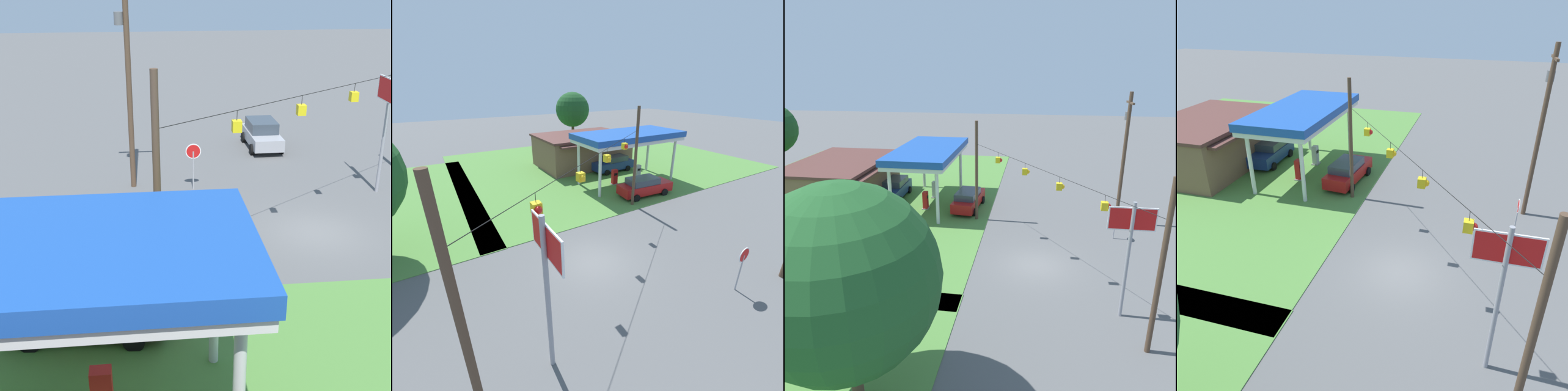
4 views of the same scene
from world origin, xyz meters
The scene contains 8 objects.
ground_plane centered at (0.00, 0.00, 0.00)m, with size 160.00×160.00×0.00m, color #565656.
gas_station_canopy centered at (10.37, 9.88, 4.75)m, with size 10.81×5.29×5.27m.
car_at_pumps_front centered at (9.44, 6.11, 0.92)m, with size 5.27×2.43×1.76m.
car_on_crossroad centered at (-0.21, -12.28, 0.91)m, with size 2.16×4.29×1.77m.
stop_sign_roadside centered at (4.90, -5.60, 1.81)m, with size 0.80×0.08×2.50m.
stop_sign_overhead centered at (-4.52, -4.30, 4.45)m, with size 0.22×2.23×6.20m.
utility_pole_main centered at (8.07, -6.36, 5.79)m, with size 2.20×0.44×10.38m.
signal_span_gantry centered at (0.00, -0.01, 4.47)m, with size 14.46×10.24×8.17m.
Camera 1 is at (7.55, 20.83, 10.90)m, focal length 50.00 mm.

